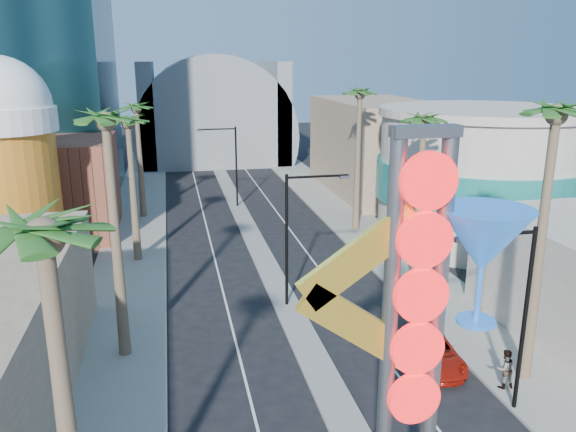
% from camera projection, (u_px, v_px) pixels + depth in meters
% --- Properties ---
extents(sidewalk_west, '(5.00, 100.00, 0.15)m').
position_uv_depth(sidewalk_west, '(135.00, 240.00, 45.58)').
color(sidewalk_west, gray).
rests_on(sidewalk_west, ground).
extents(sidewalk_east, '(5.00, 100.00, 0.15)m').
position_uv_depth(sidewalk_east, '(357.00, 226.00, 49.38)').
color(sidewalk_east, gray).
rests_on(sidewalk_east, ground).
extents(median, '(1.60, 84.00, 0.15)m').
position_uv_depth(median, '(246.00, 223.00, 50.31)').
color(median, gray).
rests_on(median, ground).
extents(brick_filler_west, '(10.00, 10.00, 8.00)m').
position_uv_depth(brick_filler_west, '(51.00, 188.00, 46.06)').
color(brick_filler_west, brown).
rests_on(brick_filler_west, ground).
extents(filler_east, '(10.00, 20.00, 10.00)m').
position_uv_depth(filler_east, '(377.00, 147.00, 61.62)').
color(filler_east, '#8C6F5A').
rests_on(filler_east, ground).
extents(beer_mug, '(7.00, 7.00, 14.50)m').
position_uv_depth(beer_mug, '(6.00, 158.00, 37.29)').
color(beer_mug, orange).
rests_on(beer_mug, ground).
extents(turquoise_building, '(16.60, 16.60, 10.60)m').
position_uv_depth(turquoise_building, '(480.00, 175.00, 44.99)').
color(turquoise_building, '#AFA294').
rests_on(turquoise_building, ground).
extents(canopy, '(22.00, 16.00, 22.00)m').
position_uv_depth(canopy, '(213.00, 131.00, 81.23)').
color(canopy, slate).
rests_on(canopy, ground).
extents(neon_sign, '(6.53, 2.60, 12.55)m').
position_uv_depth(neon_sign, '(442.00, 315.00, 15.51)').
color(neon_sign, gray).
rests_on(neon_sign, ground).
extents(streetlight_0, '(3.79, 0.25, 8.00)m').
position_uv_depth(streetlight_0, '(296.00, 227.00, 32.17)').
color(streetlight_0, black).
rests_on(streetlight_0, ground).
extents(streetlight_1, '(3.79, 0.25, 8.00)m').
position_uv_depth(streetlight_1, '(231.00, 159.00, 54.57)').
color(streetlight_1, black).
rests_on(streetlight_1, ground).
extents(streetlight_2, '(3.45, 0.25, 8.00)m').
position_uv_depth(streetlight_2, '(516.00, 304.00, 22.10)').
color(streetlight_2, black).
rests_on(streetlight_2, ground).
extents(palm_0, '(2.40, 2.40, 11.70)m').
position_uv_depth(palm_0, '(47.00, 263.00, 11.94)').
color(palm_0, brown).
rests_on(palm_0, ground).
extents(palm_1, '(2.40, 2.40, 12.70)m').
position_uv_depth(palm_1, '(107.00, 137.00, 24.90)').
color(palm_1, brown).
rests_on(palm_1, ground).
extents(palm_2, '(2.40, 2.40, 11.20)m').
position_uv_depth(palm_2, '(128.00, 131.00, 38.46)').
color(palm_2, brown).
rests_on(palm_2, ground).
extents(palm_3, '(2.40, 2.40, 11.20)m').
position_uv_depth(palm_3, '(137.00, 115.00, 49.77)').
color(palm_3, brown).
rests_on(palm_3, ground).
extents(palm_5, '(2.40, 2.40, 13.20)m').
position_uv_depth(palm_5, '(554.00, 133.00, 22.73)').
color(palm_5, brown).
rests_on(palm_5, ground).
extents(palm_6, '(2.40, 2.40, 11.70)m').
position_uv_depth(palm_6, '(423.00, 131.00, 34.40)').
color(palm_6, brown).
rests_on(palm_6, ground).
extents(palm_7, '(2.40, 2.40, 12.70)m').
position_uv_depth(palm_7, '(360.00, 103.00, 45.47)').
color(palm_7, brown).
rests_on(palm_7, ground).
extents(red_pickup, '(2.83, 5.07, 1.34)m').
position_uv_depth(red_pickup, '(432.00, 351.00, 26.86)').
color(red_pickup, '#AD190D').
rests_on(red_pickup, ground).
extents(pedestrian_b, '(0.88, 0.69, 1.81)m').
position_uv_depth(pedestrian_b, '(505.00, 369.00, 24.61)').
color(pedestrian_b, gray).
rests_on(pedestrian_b, sidewalk_east).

